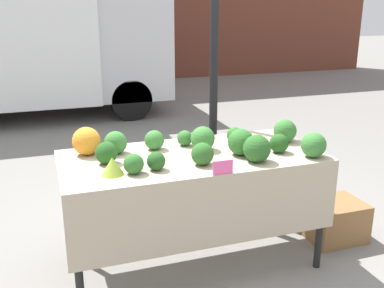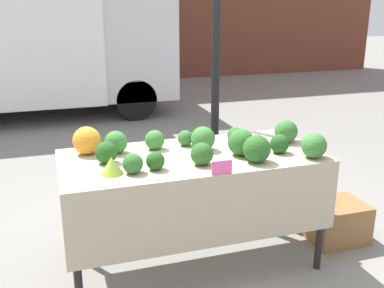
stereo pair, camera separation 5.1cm
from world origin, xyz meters
TOP-DOWN VIEW (x-y plane):
  - ground_plane at (0.00, 0.00)m, footprint 40.00×40.00m
  - tent_pole at (0.44, 0.73)m, footprint 0.07×0.07m
  - parked_truck at (-1.02, 5.28)m, footprint 4.07×2.16m
  - market_table at (0.00, -0.06)m, footprint 1.79×0.84m
  - orange_cauliflower at (-0.68, 0.25)m, footprint 0.19×0.19m
  - romanesco_head at (-0.58, -0.20)m, footprint 0.14×0.14m
  - broccoli_head_0 at (-0.49, 0.20)m, footprint 0.16×0.16m
  - broccoli_head_1 at (0.36, -0.27)m, footprint 0.18×0.18m
  - broccoli_head_2 at (0.76, -0.30)m, footprint 0.17×0.17m
  - broccoli_head_3 at (0.32, -0.10)m, footprint 0.18×0.18m
  - broccoli_head_4 at (-0.31, -0.20)m, footprint 0.12×0.12m
  - broccoli_head_5 at (0.11, 0.08)m, footprint 0.17×0.17m
  - broccoli_head_6 at (-0.45, -0.22)m, footprint 0.13×0.13m
  - broccoli_head_7 at (-0.58, 0.02)m, footprint 0.15×0.15m
  - broccoli_head_8 at (-0.21, 0.21)m, footprint 0.14×0.14m
  - broccoli_head_9 at (0.02, 0.22)m, footprint 0.11×0.11m
  - broccoli_head_10 at (0.76, 0.07)m, footprint 0.17×0.17m
  - broccoli_head_11 at (0.00, -0.21)m, footprint 0.15×0.15m
  - broccoli_head_12 at (0.59, -0.14)m, footprint 0.13×0.13m
  - broccoli_head_13 at (0.39, 0.17)m, footprint 0.12×0.12m
  - price_sign at (0.06, -0.41)m, footprint 0.13×0.01m
  - produce_crate at (1.21, -0.04)m, footprint 0.44×0.37m

SIDE VIEW (x-z plane):
  - ground_plane at x=0.00m, z-range 0.00..0.00m
  - produce_crate at x=1.21m, z-range 0.00..0.32m
  - market_table at x=0.00m, z-range 0.31..1.15m
  - price_sign at x=0.06m, z-range 0.84..0.92m
  - romanesco_head at x=-0.58m, z-range 0.84..0.95m
  - broccoli_head_9 at x=0.02m, z-range 0.84..0.95m
  - broccoli_head_4 at x=-0.31m, z-range 0.84..0.95m
  - broccoli_head_13 at x=0.39m, z-range 0.84..0.96m
  - broccoli_head_6 at x=-0.45m, z-range 0.84..0.96m
  - broccoli_head_12 at x=0.59m, z-range 0.84..0.97m
  - broccoli_head_8 at x=-0.21m, z-range 0.84..0.98m
  - broccoli_head_7 at x=-0.58m, z-range 0.84..0.98m
  - broccoli_head_11 at x=0.00m, z-range 0.84..0.98m
  - broccoli_head_0 at x=-0.49m, z-range 0.84..1.00m
  - broccoli_head_2 at x=0.76m, z-range 0.84..1.01m
  - broccoli_head_10 at x=0.76m, z-range 0.84..1.01m
  - broccoli_head_5 at x=0.11m, z-range 0.84..1.01m
  - broccoli_head_1 at x=0.36m, z-range 0.84..1.02m
  - broccoli_head_3 at x=0.32m, z-range 0.84..1.02m
  - orange_cauliflower at x=-0.68m, z-range 0.84..1.03m
  - tent_pole at x=0.44m, z-range 0.00..2.29m
  - parked_truck at x=-1.02m, z-range 0.06..2.67m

